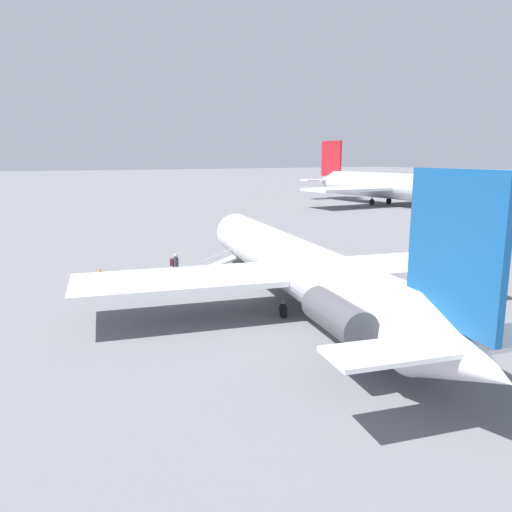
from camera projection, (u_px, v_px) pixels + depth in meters
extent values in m
plane|color=slate|center=(290.00, 303.00, 27.04)|extent=(600.00, 600.00, 0.00)
cylinder|color=silver|center=(291.00, 263.00, 26.62)|extent=(23.14, 8.37, 2.83)
cone|color=silver|center=(230.00, 230.00, 38.92)|extent=(3.69, 3.44, 2.77)
cone|color=silver|center=(463.00, 357.00, 14.05)|extent=(4.24, 3.58, 2.77)
cube|color=#145193|center=(453.00, 249.00, 14.17)|extent=(3.89, 1.18, 4.52)
cube|color=silver|center=(455.00, 344.00, 14.31)|extent=(3.57, 8.09, 0.14)
cube|color=silver|center=(177.00, 280.00, 23.75)|extent=(6.75, 10.53, 0.28)
cube|color=silver|center=(405.00, 264.00, 27.40)|extent=(6.75, 10.53, 0.28)
cylinder|color=#4C4C51|center=(338.00, 316.00, 17.06)|extent=(3.60, 2.06, 1.27)
cylinder|color=#4C4C51|center=(436.00, 306.00, 18.22)|extent=(3.60, 2.06, 1.27)
cylinder|color=black|center=(251.00, 268.00, 34.03)|extent=(0.72, 0.34, 0.70)
cylinder|color=#4C4C51|center=(251.00, 261.00, 33.94)|extent=(0.13, 0.13, 0.22)
cylinder|color=black|center=(283.00, 311.00, 24.44)|extent=(0.72, 0.34, 0.70)
cylinder|color=#4C4C51|center=(283.00, 302.00, 24.35)|extent=(0.13, 0.13, 0.22)
cylinder|color=black|center=(331.00, 306.00, 25.18)|extent=(0.72, 0.34, 0.70)
cylinder|color=#4C4C51|center=(331.00, 297.00, 25.09)|extent=(0.13, 0.13, 0.22)
cylinder|color=silver|center=(394.00, 186.00, 80.25)|extent=(30.84, 5.57, 4.12)
cone|color=silver|center=(491.00, 193.00, 65.08)|extent=(4.72, 4.25, 4.04)
cone|color=silver|center=(327.00, 182.00, 95.78)|extent=(5.55, 4.29, 4.04)
cube|color=red|center=(331.00, 159.00, 94.01)|extent=(5.78, 0.60, 6.60)
cube|color=silver|center=(329.00, 180.00, 95.27)|extent=(3.02, 11.65, 0.21)
cube|color=silver|center=(425.00, 186.00, 85.62)|extent=(7.20, 13.18, 0.41)
cube|color=silver|center=(346.00, 189.00, 77.64)|extent=(7.20, 13.18, 0.41)
cylinder|color=black|center=(443.00, 208.00, 72.18)|extent=(1.03, 0.30, 1.02)
cylinder|color=#4C4C51|center=(443.00, 204.00, 72.05)|extent=(0.18, 0.18, 0.32)
cylinder|color=black|center=(389.00, 201.00, 84.28)|extent=(1.03, 0.30, 1.02)
cylinder|color=#4C4C51|center=(389.00, 197.00, 84.15)|extent=(0.18, 0.18, 0.32)
cylinder|color=black|center=(372.00, 202.00, 82.54)|extent=(1.03, 0.30, 1.02)
cylinder|color=#4C4C51|center=(372.00, 198.00, 82.41)|extent=(0.18, 0.18, 0.32)
cube|color=#B2B2B7|center=(189.00, 275.00, 32.24)|extent=(1.50, 2.01, 0.50)
cube|color=#B2B2B7|center=(219.00, 264.00, 32.69)|extent=(1.42, 2.39, 0.89)
cube|color=#B2B2B7|center=(217.00, 255.00, 33.02)|extent=(0.60, 2.17, 0.83)
cube|color=#23232D|center=(176.00, 274.00, 31.86)|extent=(0.26, 0.32, 0.85)
cylinder|color=#33384C|center=(176.00, 262.00, 31.71)|extent=(0.36, 0.36, 0.65)
sphere|color=tan|center=(175.00, 256.00, 31.62)|extent=(0.24, 0.24, 0.24)
cube|color=#592323|center=(171.00, 262.00, 31.63)|extent=(0.32, 0.24, 0.44)
cube|color=black|center=(100.00, 276.00, 33.17)|extent=(0.51, 0.51, 0.03)
cone|color=orange|center=(100.00, 272.00, 33.12)|extent=(0.39, 0.39, 0.56)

